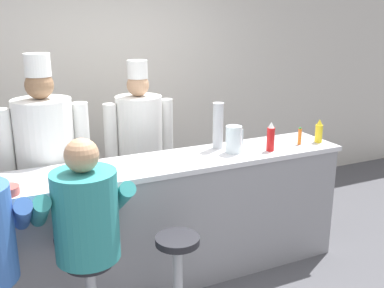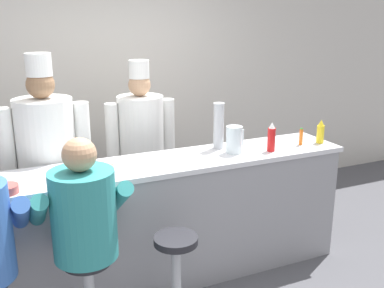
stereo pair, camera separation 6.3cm
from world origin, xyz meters
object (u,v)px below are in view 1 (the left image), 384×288
at_px(water_pitcher_clear, 234,139).
at_px(cook_in_whites_near, 46,158).
at_px(hot_sauce_bottle_orange, 300,136).
at_px(breakfast_plate, 106,168).
at_px(diner_seated_teal, 85,219).
at_px(ketchup_bottle_red, 271,137).
at_px(mustard_bottle_yellow, 319,132).
at_px(cup_stack_steel, 218,126).
at_px(cook_in_whites_far, 140,143).
at_px(empty_stool_round, 178,265).
at_px(cereal_bowl, 7,191).

bearing_deg(water_pitcher_clear, cook_in_whites_near, 158.43).
height_order(hot_sauce_bottle_orange, breakfast_plate, hot_sauce_bottle_orange).
bearing_deg(diner_seated_teal, hot_sauce_bottle_orange, 12.48).
height_order(ketchup_bottle_red, breakfast_plate, ketchup_bottle_red).
relative_size(hot_sauce_bottle_orange, diner_seated_teal, 0.10).
bearing_deg(mustard_bottle_yellow, cook_in_whites_near, 164.68).
xyz_separation_m(breakfast_plate, cup_stack_steel, (1.00, 0.14, 0.18)).
bearing_deg(breakfast_plate, cup_stack_steel, 7.89).
bearing_deg(water_pitcher_clear, cook_in_whites_far, 121.29).
bearing_deg(water_pitcher_clear, hot_sauce_bottle_orange, -3.49).
distance_m(breakfast_plate, cook_in_whites_far, 0.99).
relative_size(empty_stool_round, cook_in_whites_near, 0.36).
xyz_separation_m(water_pitcher_clear, cereal_bowl, (-1.75, -0.16, -0.09)).
bearing_deg(hot_sauce_bottle_orange, cook_in_whites_near, 163.79).
distance_m(hot_sauce_bottle_orange, cup_stack_steel, 0.74).
relative_size(mustard_bottle_yellow, diner_seated_teal, 0.15).
height_order(mustard_bottle_yellow, empty_stool_round, mustard_bottle_yellow).
bearing_deg(ketchup_bottle_red, cereal_bowl, -178.02).
relative_size(empty_stool_round, cook_in_whites_far, 0.38).
height_order(mustard_bottle_yellow, breakfast_plate, mustard_bottle_yellow).
bearing_deg(cup_stack_steel, breakfast_plate, -172.11).
xyz_separation_m(diner_seated_teal, cook_in_whites_near, (-0.08, 1.04, 0.11)).
relative_size(breakfast_plate, cereal_bowl, 1.52).
xyz_separation_m(ketchup_bottle_red, breakfast_plate, (-1.36, 0.12, -0.10)).
height_order(cereal_bowl, diner_seated_teal, diner_seated_teal).
bearing_deg(cereal_bowl, water_pitcher_clear, 5.21).
bearing_deg(hot_sauce_bottle_orange, empty_stool_round, -161.02).
bearing_deg(cook_in_whites_near, ketchup_bottle_red, -20.68).
distance_m(diner_seated_teal, empty_stool_round, 0.76).
relative_size(mustard_bottle_yellow, breakfast_plate, 0.87).
bearing_deg(water_pitcher_clear, ketchup_bottle_red, -16.39).
xyz_separation_m(diner_seated_teal, cook_in_whites_far, (0.81, 1.33, 0.04)).
distance_m(empty_stool_round, cook_in_whites_far, 1.47).
height_order(cup_stack_steel, cook_in_whites_near, cook_in_whites_near).
bearing_deg(empty_stool_round, diner_seated_teal, 176.74).
height_order(hot_sauce_bottle_orange, empty_stool_round, hot_sauce_bottle_orange).
bearing_deg(cook_in_whites_far, water_pitcher_clear, -58.71).
height_order(ketchup_bottle_red, cup_stack_steel, cup_stack_steel).
bearing_deg(cook_in_whites_far, empty_stool_round, -98.71).
distance_m(breakfast_plate, cook_in_whites_near, 0.64).
bearing_deg(cup_stack_steel, diner_seated_teal, -153.22).
relative_size(water_pitcher_clear, breakfast_plate, 0.92).
bearing_deg(hot_sauce_bottle_orange, breakfast_plate, 177.70).
height_order(hot_sauce_bottle_orange, diner_seated_teal, diner_seated_teal).
height_order(breakfast_plate, cup_stack_steel, cup_stack_steel).
distance_m(mustard_bottle_yellow, cereal_bowl, 2.59).
bearing_deg(ketchup_bottle_red, water_pitcher_clear, 163.61).
height_order(cup_stack_steel, empty_stool_round, cup_stack_steel).
height_order(ketchup_bottle_red, diner_seated_teal, diner_seated_teal).
xyz_separation_m(ketchup_bottle_red, hot_sauce_bottle_orange, (0.34, 0.05, -0.04)).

